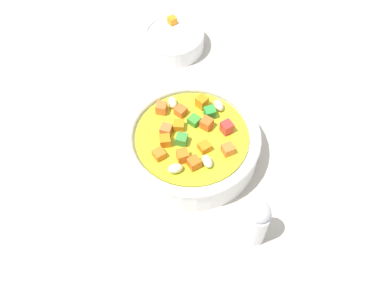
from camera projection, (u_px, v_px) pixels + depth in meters
ground_plane at (192, 157)px, 62.31cm from camera, size 140.00×140.00×2.00cm
soup_bowl_main at (192, 142)px, 59.27cm from camera, size 18.75×18.75×5.89cm
spoon at (315, 138)px, 62.39cm from camera, size 19.23×13.67×0.97cm
side_bowl_small at (173, 39)px, 72.19cm from camera, size 10.38×10.38×4.09cm
pepper_shaker at (257, 222)px, 51.12cm from camera, size 2.95×2.95×8.16cm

